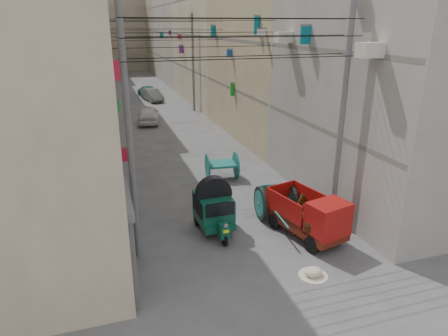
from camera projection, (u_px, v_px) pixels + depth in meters
name	position (u px, v px, depth m)	size (l,w,h in m)	color
building_row_left	(47.00, 32.00, 34.85)	(8.00, 62.00, 14.00)	beige
building_row_right	(221.00, 31.00, 39.41)	(8.00, 62.00, 14.00)	#9A9690
end_cap_building	(118.00, 28.00, 65.67)	(22.00, 10.00, 13.00)	tan
shutters_left	(117.00, 170.00, 16.42)	(0.18, 14.40, 2.88)	#4A4A4F
signboards	(163.00, 82.00, 26.98)	(8.22, 40.52, 5.67)	red
ac_units	(326.00, 15.00, 14.13)	(0.70, 6.55, 3.35)	beige
utility_poles	(177.00, 83.00, 22.62)	(7.40, 22.20, 8.00)	slate
overhead_cables	(185.00, 32.00, 19.34)	(7.40, 22.52, 1.12)	black
auto_rickshaw	(214.00, 207.00, 14.38)	(1.34, 2.28, 1.59)	black
tonga_cart	(276.00, 201.00, 15.44)	(1.46, 3.00, 1.32)	black
mini_truck	(313.00, 219.00, 13.75)	(1.99, 3.22, 1.68)	black
second_cart	(222.00, 165.00, 19.31)	(1.61, 1.46, 1.31)	#16635C
feed_sack	(313.00, 272.00, 11.98)	(0.55, 0.44, 0.28)	beige
horse	(309.00, 223.00, 13.61)	(0.82, 1.81, 1.53)	brown
distant_car_white	(148.00, 115.00, 30.36)	(1.49, 3.71, 1.26)	silver
distant_car_grey	(152.00, 95.00, 39.09)	(1.22, 3.51, 1.16)	#595E5C
distant_car_green	(147.00, 91.00, 41.36)	(1.60, 3.93, 1.14)	#216050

